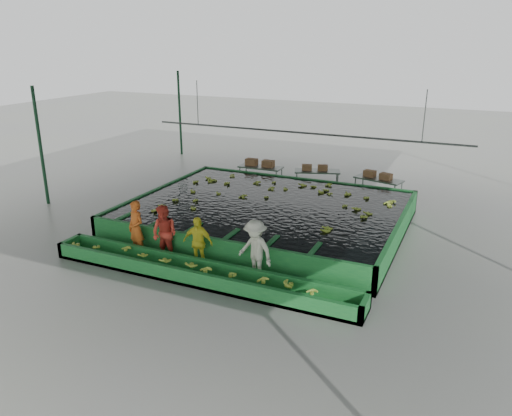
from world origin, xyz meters
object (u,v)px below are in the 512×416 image
at_px(worker_b, 165,234).
at_px(worker_d, 255,250).
at_px(flotation_tank, 267,214).
at_px(sorting_trough, 199,273).
at_px(packing_table_left, 261,176).
at_px(worker_c, 198,242).
at_px(box_stack_mid, 315,170).
at_px(box_stack_right, 377,178).
at_px(packing_table_right, 378,189).
at_px(packing_table_mid, 317,180).
at_px(box_stack_left, 260,166).
at_px(worker_a, 136,228).

height_order(worker_b, worker_d, worker_d).
xyz_separation_m(flotation_tank, sorting_trough, (0.00, -5.10, -0.20)).
distance_m(worker_b, worker_d, 3.17).
bearing_deg(sorting_trough, packing_table_left, 103.64).
xyz_separation_m(flotation_tank, worker_c, (-0.48, -4.30, 0.38)).
bearing_deg(worker_c, worker_b, 173.78).
xyz_separation_m(sorting_trough, box_stack_mid, (0.17, 10.36, 0.71)).
height_order(flotation_tank, box_stack_right, box_stack_right).
bearing_deg(sorting_trough, packing_table_right, 72.53).
height_order(worker_d, box_stack_right, worker_d).
distance_m(worker_c, packing_table_left, 9.39).
distance_m(sorting_trough, packing_table_mid, 10.37).
bearing_deg(box_stack_left, packing_table_mid, 6.10).
height_order(flotation_tank, packing_table_mid, packing_table_mid).
bearing_deg(box_stack_left, worker_b, -84.98).
bearing_deg(box_stack_left, worker_c, -77.62).
height_order(packing_table_mid, box_stack_left, box_stack_left).
height_order(worker_b, box_stack_mid, worker_b).
relative_size(sorting_trough, packing_table_mid, 4.76).
distance_m(sorting_trough, worker_b, 1.99).
height_order(worker_b, packing_table_right, worker_b).
xyz_separation_m(worker_c, box_stack_mid, (0.65, 9.56, 0.12)).
bearing_deg(worker_a, worker_d, 19.09).
bearing_deg(worker_c, packing_table_left, 95.75).
distance_m(flotation_tank, packing_table_left, 5.44).
bearing_deg(worker_d, box_stack_right, 96.50).
height_order(packing_table_mid, box_stack_mid, box_stack_mid).
height_order(sorting_trough, worker_b, worker_b).
bearing_deg(packing_table_right, worker_d, -100.41).
bearing_deg(box_stack_right, box_stack_left, -178.42).
relative_size(worker_a, worker_c, 1.11).
bearing_deg(packing_table_mid, sorting_trough, -91.66).
relative_size(packing_table_left, box_stack_mid, 1.76).
bearing_deg(box_stack_left, worker_d, -66.72).
bearing_deg(packing_table_mid, box_stack_left, -173.90).
relative_size(flotation_tank, worker_d, 5.38).
bearing_deg(worker_b, worker_c, 5.03).
height_order(worker_c, packing_table_left, worker_c).
relative_size(worker_b, worker_d, 0.99).
xyz_separation_m(worker_a, packing_table_mid, (3.10, 9.56, -0.45)).
relative_size(worker_c, packing_table_left, 0.79).
relative_size(box_stack_left, box_stack_right, 1.11).
xyz_separation_m(flotation_tank, packing_table_left, (-2.42, 4.87, 0.03)).
bearing_deg(box_stack_mid, packing_table_mid, 0.38).
bearing_deg(worker_c, box_stack_right, 62.83).
bearing_deg(packing_table_left, worker_d, -66.99).
relative_size(worker_a, packing_table_mid, 0.88).
bearing_deg(worker_b, sorting_trough, -20.25).
height_order(worker_c, packing_table_mid, worker_c).
xyz_separation_m(worker_d, packing_table_left, (-3.90, 9.17, -0.45)).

